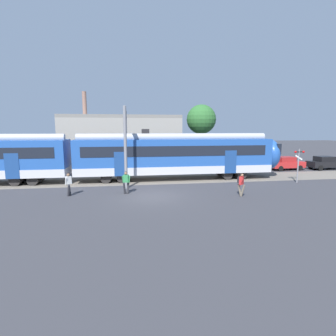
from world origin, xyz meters
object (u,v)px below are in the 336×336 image
(pedestrian_green, at_px, (126,180))
(parked_car_black, at_px, (325,163))
(crossing_signal, at_px, (299,160))
(parked_car_red, at_px, (286,163))
(pedestrian_red, at_px, (241,182))
(pedestrian_white, at_px, (69,183))

(pedestrian_green, relative_size, parked_car_black, 0.41)
(crossing_signal, bearing_deg, parked_car_red, 64.41)
(pedestrian_green, xyz_separation_m, pedestrian_red, (8.07, -1.93, 0.00))
(parked_car_black, bearing_deg, pedestrian_red, -145.49)
(pedestrian_red, height_order, crossing_signal, crossing_signal)
(pedestrian_red, relative_size, parked_car_red, 0.41)
(pedestrian_green, height_order, parked_car_black, pedestrian_green)
(pedestrian_white, xyz_separation_m, pedestrian_green, (4.05, 0.04, 0.03))
(parked_car_red, bearing_deg, pedestrian_red, -133.98)
(pedestrian_green, distance_m, crossing_signal, 15.13)
(pedestrian_red, relative_size, crossing_signal, 0.56)
(pedestrian_green, xyz_separation_m, crossing_signal, (15.00, 1.76, 1.02))
(pedestrian_white, xyz_separation_m, crossing_signal, (19.05, 1.80, 1.05))
(pedestrian_red, distance_m, crossing_signal, 7.92)
(parked_car_red, bearing_deg, pedestrian_green, -154.61)
(pedestrian_white, relative_size, crossing_signal, 0.56)
(crossing_signal, bearing_deg, parked_car_black, 39.36)
(pedestrian_white, height_order, crossing_signal, crossing_signal)
(pedestrian_white, bearing_deg, parked_car_red, 21.33)
(parked_car_red, distance_m, crossing_signal, 7.78)
(pedestrian_green, bearing_deg, crossing_signal, 6.71)
(pedestrian_red, bearing_deg, pedestrian_green, 166.55)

